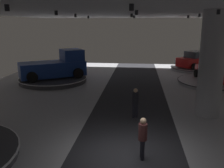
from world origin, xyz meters
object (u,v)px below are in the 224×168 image
column_right (212,65)px  pickup_truck_far_left (56,66)px  display_platform_deep_right (196,68)px  visitor_walking_far (143,136)px  visitor_walking_near (135,101)px  display_car_deep_right (196,60)px  display_platform_far_left (53,79)px  display_platform_far_right (214,82)px  display_car_far_right (215,72)px

column_right → pickup_truck_far_left: 12.70m
display_platform_deep_right → visitor_walking_far: bearing=-107.4°
column_right → visitor_walking_near: column_right is taller
column_right → display_platform_deep_right: 14.05m
display_car_deep_right → display_platform_far_left: size_ratio=0.78×
visitor_walking_near → display_platform_far_right: bearing=52.6°
display_platform_deep_right → display_car_deep_right: (-0.02, -0.02, 0.89)m
display_platform_deep_right → display_platform_far_right: (0.18, -6.21, -0.02)m
display_platform_deep_right → display_platform_far_right: 6.22m
column_right → display_car_far_right: 7.97m
display_car_deep_right → pickup_truck_far_left: pickup_truck_far_left is taller
display_car_far_right → visitor_walking_near: 10.36m
display_car_far_right → column_right: bearing=-108.4°
display_platform_deep_right → display_car_deep_right: bearing=-142.6°
display_platform_far_right → display_platform_far_left: (-13.38, -0.84, 0.06)m
display_platform_deep_right → display_car_far_right: 6.31m
display_platform_deep_right → display_platform_far_right: display_platform_deep_right is taller
display_platform_far_right → visitor_walking_far: bearing=-115.9°
pickup_truck_far_left → display_car_far_right: bearing=2.8°
display_platform_far_left → visitor_walking_near: 10.26m
display_platform_deep_right → pickup_truck_far_left: 14.69m
pickup_truck_far_left → visitor_walking_far: pickup_truck_far_left is taller
column_right → display_car_far_right: column_right is taller
display_platform_far_left → column_right: bearing=-31.0°
display_car_deep_right → column_right: bearing=-99.4°
display_platform_far_right → display_platform_far_left: display_platform_far_left is taller
display_car_deep_right → visitor_walking_far: (-5.76, -18.48, -0.15)m
display_car_far_right → visitor_walking_near: size_ratio=2.78×
column_right → display_platform_deep_right: bearing=80.5°
column_right → display_car_far_right: size_ratio=1.25×
display_platform_far_right → pickup_truck_far_left: size_ratio=1.05×
display_car_deep_right → visitor_walking_near: display_car_deep_right is taller
display_platform_deep_right → display_platform_far_left: display_platform_far_left is taller
display_platform_far_right → column_right: bearing=-108.3°
column_right → visitor_walking_far: size_ratio=3.46×
display_car_deep_right → display_car_far_right: display_car_deep_right is taller
visitor_walking_far → display_car_far_right: bearing=64.0°
visitor_walking_far → display_car_deep_right: bearing=72.7°
display_platform_deep_right → display_platform_far_left: bearing=-151.9°
display_platform_deep_right → display_car_far_right: size_ratio=1.17×
display_platform_deep_right → display_car_far_right: bearing=-88.3°
pickup_truck_far_left → visitor_walking_far: (7.14, -11.62, -0.40)m
pickup_truck_far_left → visitor_walking_near: (6.80, -7.58, -0.40)m
display_platform_deep_right → visitor_walking_far: 19.40m
column_right → display_car_deep_right: column_right is taller
visitor_walking_near → column_right: bearing=12.2°
display_car_far_right → pickup_truck_far_left: size_ratio=0.79×
visitor_walking_near → visitor_walking_far: bearing=-85.1°
display_platform_far_right → display_car_deep_right: bearing=91.9°
display_platform_deep_right → visitor_walking_near: (-6.13, -14.46, 0.74)m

